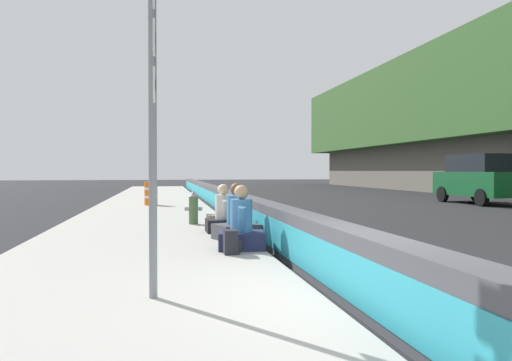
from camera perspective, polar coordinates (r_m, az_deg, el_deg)
The scene contains 12 objects.
ground_plane at distance 5.74m, azimuth 12.70°, elevation -14.34°, with size 160.00×160.00×0.00m, color #232326.
sidewalk_strip at distance 5.30m, azimuth -15.63°, elevation -14.88°, with size 80.00×4.40×0.14m, color #A8A59E.
jersey_barrier at distance 5.64m, azimuth 12.68°, elevation -10.19°, with size 76.00×0.45×0.85m.
route_sign_post at distance 5.55m, azimuth -11.76°, elevation 8.41°, with size 0.44×0.09×3.60m.
fire_hydrant at distance 12.99m, azimuth -7.21°, elevation -3.03°, with size 0.26×0.46×0.88m.
seated_person_foreground at distance 8.84m, azimuth -1.70°, elevation -5.58°, with size 0.78×0.89×1.14m.
seated_person_middle at distance 10.06m, azimuth -2.26°, elevation -4.75°, with size 0.92×1.00×1.14m.
seated_person_rear at distance 11.28m, azimuth -3.76°, elevation -4.20°, with size 0.70×0.79×1.09m.
seated_person_far at distance 12.55m, azimuth -3.93°, elevation -3.74°, with size 0.66×0.75×1.04m.
backpack at distance 8.33m, azimuth -2.89°, elevation -7.11°, with size 0.32×0.28×0.40m.
construction_barrel at distance 20.50m, azimuth -12.00°, elevation -1.44°, with size 0.54×0.54×0.95m.
parked_car_fourth at distance 25.08m, azimuth 24.33°, elevation 0.24°, with size 4.82×2.11×2.28m.
Camera 1 is at (-5.08, 2.20, 1.53)m, focal length 34.76 mm.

